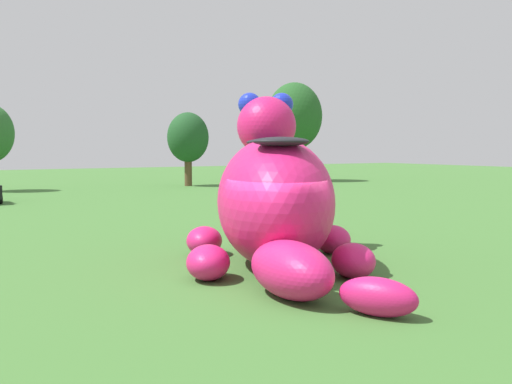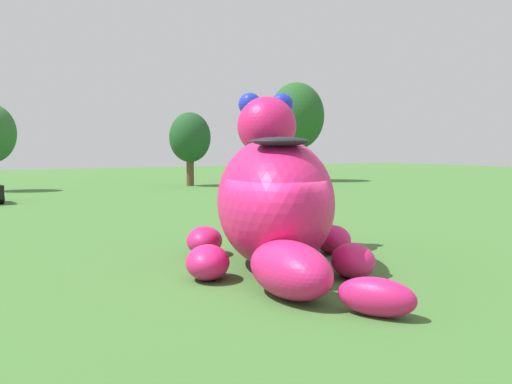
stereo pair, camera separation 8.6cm
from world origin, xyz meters
TOP-DOWN VIEW (x-y plane):
  - ground_plane at (0.00, 0.00)m, footprint 160.00×160.00m
  - giant_inflatable_creature at (1.11, 1.59)m, footprint 6.74×10.05m
  - tree_centre_left at (13.71, 34.32)m, footprint 3.52×3.52m
  - tree_centre at (25.59, 35.58)m, footprint 5.36×5.36m
  - spectator_mid_field at (7.48, 11.26)m, footprint 0.38×0.26m

SIDE VIEW (x-z plane):
  - ground_plane at x=0.00m, z-range 0.00..0.00m
  - spectator_mid_field at x=7.48m, z-range 0.00..1.71m
  - giant_inflatable_creature at x=1.11m, z-range -0.68..4.41m
  - tree_centre_left at x=13.71m, z-range 0.96..7.20m
  - tree_centre at x=25.59m, z-range 1.46..10.97m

